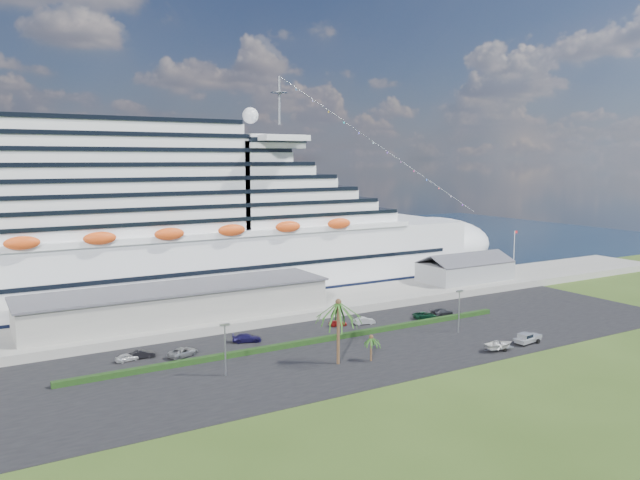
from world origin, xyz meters
TOP-DOWN VIEW (x-y plane):
  - ground at (0.00, 0.00)m, footprint 420.00×420.00m
  - asphalt_lot at (0.00, 11.00)m, footprint 140.00×38.00m
  - wharf at (0.00, 40.00)m, footprint 240.00×20.00m
  - water at (0.00, 130.00)m, footprint 420.00×160.00m
  - cruise_ship at (-21.53, 64.00)m, footprint 191.00×38.00m
  - terminal_building at (-25.00, 40.00)m, footprint 61.00×15.00m
  - port_shed at (52.00, 40.00)m, footprint 24.00×12.31m
  - flagpole at (70.04, 40.00)m, footprint 1.08×0.16m
  - hedge at (-8.00, 16.00)m, footprint 88.00×1.10m
  - lamp_post_left at (-28.00, 8.00)m, footprint 1.60×0.35m
  - lamp_post_right at (20.00, 8.00)m, footprint 1.60×0.35m
  - palm_tall at (-10.00, 4.00)m, footprint 8.82×8.82m
  - palm_short at (-4.50, 2.50)m, footprint 3.53×3.53m
  - parked_car_0 at (-39.43, 22.85)m, footprint 3.94×2.03m
  - parked_car_1 at (-36.89, 23.12)m, footprint 4.36×1.89m
  - parked_car_2 at (-30.63, 20.57)m, footprint 5.99×4.36m
  - parked_car_3 at (-17.90, 22.83)m, footprint 5.73×3.93m
  - parked_car_4 at (2.27, 23.65)m, footprint 3.92×2.34m
  - parked_car_5 at (7.63, 22.09)m, footprint 4.63×2.61m
  - parked_car_6 at (21.31, 19.56)m, footprint 5.43×3.80m
  - parked_car_7 at (25.80, 19.33)m, footprint 5.58×2.52m
  - pickup_truck at (25.54, -3.96)m, footprint 5.82×2.79m
  - boat_trailer at (17.90, -4.45)m, footprint 6.33×4.51m

SIDE VIEW (x-z plane):
  - ground at x=0.00m, z-range 0.00..0.00m
  - water at x=0.00m, z-range 0.00..0.02m
  - asphalt_lot at x=0.00m, z-range 0.00..0.12m
  - hedge at x=-8.00m, z-range 0.12..1.02m
  - parked_car_4 at x=2.27m, z-range 0.12..1.37m
  - parked_car_0 at x=-39.43m, z-range 0.12..1.40m
  - parked_car_6 at x=21.31m, z-range 0.12..1.50m
  - parked_car_1 at x=-36.89m, z-range 0.12..1.52m
  - parked_car_5 at x=7.63m, z-range 0.12..1.56m
  - parked_car_2 at x=-30.63m, z-range 0.12..1.63m
  - parked_car_3 at x=-17.90m, z-range 0.12..1.66m
  - wharf at x=0.00m, z-range 0.00..1.80m
  - parked_car_7 at x=25.80m, z-range 0.12..1.71m
  - pickup_truck at x=25.54m, z-range 0.22..2.19m
  - boat_trailer at x=17.90m, z-range 0.41..2.18m
  - palm_short at x=-4.50m, z-range 1.38..5.95m
  - port_shed at x=52.00m, z-range 0.71..8.08m
  - terminal_building at x=-25.00m, z-range 1.86..8.16m
  - lamp_post_left at x=-28.00m, z-range 1.21..9.48m
  - lamp_post_right at x=20.00m, z-range 1.21..9.48m
  - flagpole at x=70.04m, z-range 2.27..14.27m
  - palm_tall at x=-10.00m, z-range 3.64..14.77m
  - cruise_ship at x=-21.53m, z-range -10.31..43.69m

